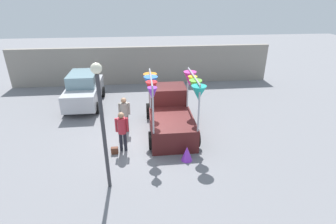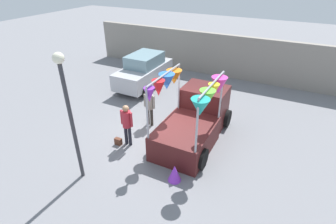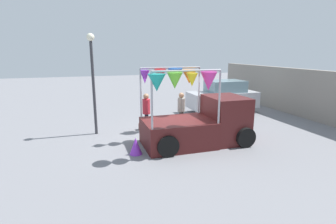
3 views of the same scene
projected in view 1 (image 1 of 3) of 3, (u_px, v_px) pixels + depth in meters
ground_plane at (147, 139)px, 11.72m from camera, size 60.00×60.00×0.00m
vendor_truck at (170, 111)px, 12.26m from camera, size 2.55×4.19×2.94m
parked_car at (84, 89)px, 14.94m from camera, size 1.88×4.00×1.88m
person_customer at (122, 128)px, 10.47m from camera, size 0.53×0.34×1.73m
person_vendor at (124, 112)px, 11.96m from camera, size 0.53×0.34×1.70m
handbag at (115, 150)px, 10.63m from camera, size 0.28×0.16×0.28m
street_lamp at (101, 113)px, 7.76m from camera, size 0.32×0.32×4.25m
brick_boundary_wall at (143, 65)px, 18.46m from camera, size 18.00×0.36×2.60m
folded_kite_bundle_violet at (187, 154)px, 10.14m from camera, size 0.50×0.50×0.60m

